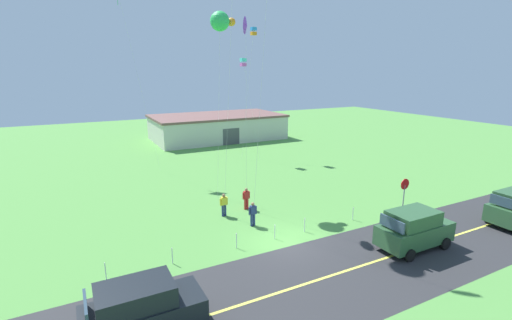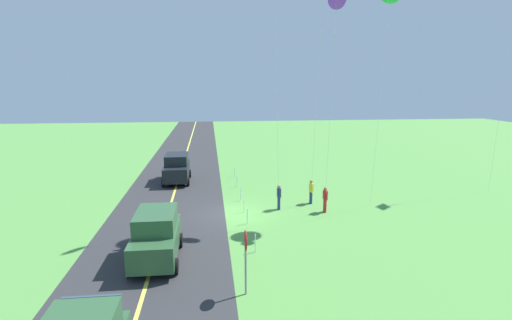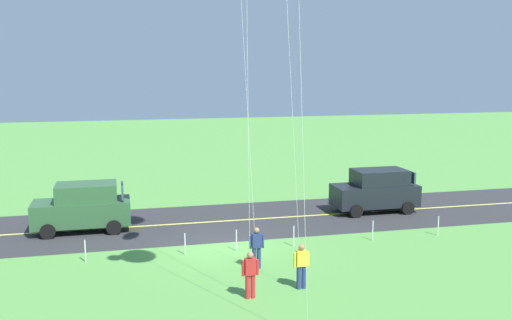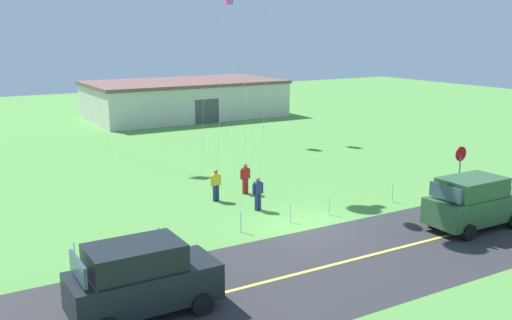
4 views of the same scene
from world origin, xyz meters
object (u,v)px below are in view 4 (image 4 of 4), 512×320
(person_adult_near, at_px, (245,177))
(car_suv_foreground, at_px, (474,202))
(car_parked_west_near, at_px, (141,278))
(stop_sign, at_px, (460,161))
(person_child_watcher, at_px, (216,184))
(warehouse_distant, at_px, (185,99))
(person_adult_companion, at_px, (258,192))

(person_adult_near, bearing_deg, car_suv_foreground, 101.39)
(car_suv_foreground, distance_m, car_parked_west_near, 14.80)
(car_suv_foreground, distance_m, person_adult_near, 11.15)
(car_suv_foreground, relative_size, stop_sign, 1.72)
(person_adult_near, bearing_deg, person_child_watcher, -7.68)
(person_child_watcher, bearing_deg, warehouse_distant, 79.48)
(car_parked_west_near, xyz_separation_m, person_adult_near, (9.05, 9.74, -0.29))
(person_adult_near, relative_size, person_child_watcher, 1.00)
(car_suv_foreground, distance_m, person_child_watcher, 11.93)
(stop_sign, bearing_deg, car_suv_foreground, -133.17)
(car_suv_foreground, distance_m, stop_sign, 5.18)
(person_adult_companion, bearing_deg, warehouse_distant, -157.72)
(car_parked_west_near, distance_m, person_child_watcher, 11.77)
(stop_sign, distance_m, person_adult_companion, 10.64)
(warehouse_distant, bearing_deg, person_child_watcher, -110.74)
(stop_sign, distance_m, person_child_watcher, 12.44)
(car_suv_foreground, bearing_deg, stop_sign, 46.83)
(person_adult_companion, xyz_separation_m, person_child_watcher, (-1.02, 2.35, 0.00))
(stop_sign, bearing_deg, person_child_watcher, 154.17)
(car_suv_foreground, xyz_separation_m, stop_sign, (3.52, 3.75, 0.65))
(car_suv_foreground, xyz_separation_m, person_child_watcher, (-7.65, 9.15, -0.29))
(person_adult_companion, height_order, person_child_watcher, same)
(car_parked_west_near, distance_m, person_adult_companion, 10.75)
(car_parked_west_near, height_order, person_adult_near, car_parked_west_near)
(car_suv_foreground, height_order, car_parked_west_near, same)
(person_adult_near, bearing_deg, car_parked_west_near, 27.48)
(car_parked_west_near, bearing_deg, car_suv_foreground, 0.73)
(warehouse_distant, bearing_deg, person_adult_near, -107.41)
(person_adult_companion, relative_size, warehouse_distant, 0.09)
(person_adult_companion, relative_size, person_child_watcher, 1.00)
(person_adult_near, distance_m, person_adult_companion, 2.89)
(car_suv_foreground, distance_m, warehouse_distant, 36.51)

